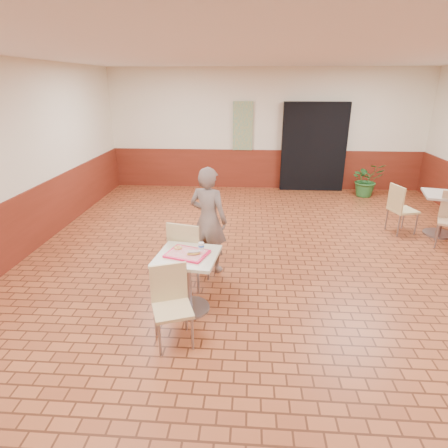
# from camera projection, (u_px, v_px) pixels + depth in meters

# --- Properties ---
(room_shell) EXTENTS (8.01, 10.01, 3.01)m
(room_shell) POSITION_uv_depth(u_px,v_px,m) (280.00, 177.00, 4.83)
(room_shell) COLOR brown
(room_shell) RESTS_ON ground
(wainscot_band) EXTENTS (8.00, 10.00, 1.00)m
(wainscot_band) POSITION_uv_depth(u_px,v_px,m) (276.00, 247.00, 5.19)
(wainscot_band) COLOR maroon
(wainscot_band) RESTS_ON ground
(corridor_doorway) EXTENTS (1.60, 0.22, 2.20)m
(corridor_doorway) POSITION_uv_depth(u_px,v_px,m) (314.00, 147.00, 9.45)
(corridor_doorway) COLOR black
(corridor_doorway) RESTS_ON ground
(promo_poster) EXTENTS (0.50, 0.03, 1.20)m
(promo_poster) POSITION_uv_depth(u_px,v_px,m) (243.00, 126.00, 9.44)
(promo_poster) COLOR gray
(promo_poster) RESTS_ON wainscot_band
(main_table) EXTENTS (0.70, 0.70, 0.74)m
(main_table) POSITION_uv_depth(u_px,v_px,m) (188.00, 273.00, 4.49)
(main_table) COLOR beige
(main_table) RESTS_ON ground
(chair_main_front) EXTENTS (0.51, 0.51, 0.86)m
(chair_main_front) POSITION_uv_depth(u_px,v_px,m) (171.00, 300.00, 3.96)
(chair_main_front) COLOR #D4B97F
(chair_main_front) RESTS_ON ground
(chair_main_back) EXTENTS (0.54, 0.54, 0.96)m
(chair_main_back) POSITION_uv_depth(u_px,v_px,m) (187.00, 251.00, 4.97)
(chair_main_back) COLOR tan
(chair_main_back) RESTS_ON ground
(customer) EXTENTS (0.67, 0.55, 1.56)m
(customer) POSITION_uv_depth(u_px,v_px,m) (208.00, 220.00, 5.38)
(customer) COLOR #726158
(customer) RESTS_ON ground
(serving_tray) EXTENTS (0.46, 0.36, 0.03)m
(serving_tray) POSITION_uv_depth(u_px,v_px,m) (187.00, 254.00, 4.40)
(serving_tray) COLOR red
(serving_tray) RESTS_ON main_table
(ring_donut) EXTENTS (0.11, 0.11, 0.03)m
(ring_donut) POSITION_uv_depth(u_px,v_px,m) (178.00, 248.00, 4.48)
(ring_donut) COLOR #D3964C
(ring_donut) RESTS_ON serving_tray
(long_john_donut) EXTENTS (0.16, 0.11, 0.05)m
(long_john_donut) POSITION_uv_depth(u_px,v_px,m) (194.00, 253.00, 4.33)
(long_john_donut) COLOR gold
(long_john_donut) RESTS_ON serving_tray
(paper_cup) EXTENTS (0.07, 0.07, 0.09)m
(paper_cup) POSITION_uv_depth(u_px,v_px,m) (201.00, 246.00, 4.45)
(paper_cup) COLOR silver
(paper_cup) RESTS_ON serving_tray
(second_table) EXTENTS (0.74, 0.74, 0.78)m
(second_table) POSITION_uv_depth(u_px,v_px,m) (444.00, 208.00, 6.75)
(second_table) COLOR #B1A38F
(second_table) RESTS_ON ground
(chair_second_left) EXTENTS (0.52, 0.52, 0.91)m
(chair_second_left) POSITION_uv_depth(u_px,v_px,m) (400.00, 207.00, 6.85)
(chair_second_left) COLOR #DAC683
(chair_second_left) RESTS_ON ground
(potted_plant) EXTENTS (0.83, 0.74, 0.83)m
(potted_plant) POSITION_uv_depth(u_px,v_px,m) (367.00, 180.00, 9.12)
(potted_plant) COLOR #2B6C2D
(potted_plant) RESTS_ON ground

